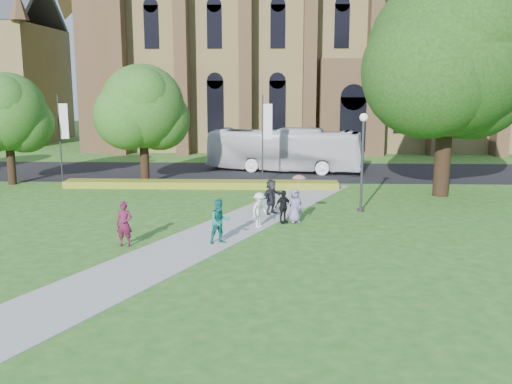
{
  "coord_description": "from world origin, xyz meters",
  "views": [
    {
      "loc": [
        2.96,
        -23.58,
        6.78
      ],
      "look_at": [
        1.98,
        3.45,
        1.6
      ],
      "focal_mm": 40.0,
      "sensor_mm": 36.0,
      "label": 1
    }
  ],
  "objects_px": {
    "large_tree": "(449,55)",
    "pedestrian_0": "(124,224)",
    "streetlamp": "(363,150)",
    "tour_coach": "(284,150)"
  },
  "relations": [
    {
      "from": "large_tree",
      "to": "pedestrian_0",
      "type": "height_order",
      "value": "large_tree"
    },
    {
      "from": "large_tree",
      "to": "pedestrian_0",
      "type": "relative_size",
      "value": 7.02
    },
    {
      "from": "tour_coach",
      "to": "pedestrian_0",
      "type": "height_order",
      "value": "tour_coach"
    },
    {
      "from": "tour_coach",
      "to": "pedestrian_0",
      "type": "distance_m",
      "value": 22.18
    },
    {
      "from": "pedestrian_0",
      "to": "large_tree",
      "type": "bearing_deg",
      "value": 36.42
    },
    {
      "from": "tour_coach",
      "to": "pedestrian_0",
      "type": "relative_size",
      "value": 6.36
    },
    {
      "from": "streetlamp",
      "to": "tour_coach",
      "type": "distance_m",
      "value": 14.57
    },
    {
      "from": "streetlamp",
      "to": "large_tree",
      "type": "xyz_separation_m",
      "value": [
        5.5,
        4.5,
        5.07
      ]
    },
    {
      "from": "streetlamp",
      "to": "pedestrian_0",
      "type": "bearing_deg",
      "value": -146.9
    },
    {
      "from": "pedestrian_0",
      "to": "streetlamp",
      "type": "bearing_deg",
      "value": 34.24
    }
  ]
}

